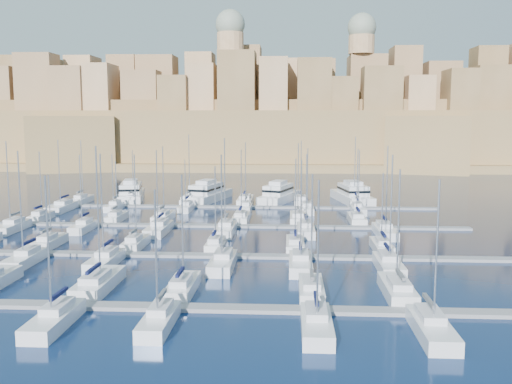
# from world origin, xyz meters

# --- Properties ---
(ground) EXTENTS (600.00, 600.00, 0.00)m
(ground) POSITION_xyz_m (0.00, 0.00, 0.00)
(ground) COLOR #071533
(ground) RESTS_ON ground
(pontoon_near) EXTENTS (84.00, 2.00, 0.40)m
(pontoon_near) POSITION_xyz_m (0.00, -34.00, 0.20)
(pontoon_near) COLOR slate
(pontoon_near) RESTS_ON ground
(pontoon_mid_near) EXTENTS (84.00, 2.00, 0.40)m
(pontoon_mid_near) POSITION_xyz_m (0.00, -12.00, 0.20)
(pontoon_mid_near) COLOR slate
(pontoon_mid_near) RESTS_ON ground
(pontoon_mid_far) EXTENTS (84.00, 2.00, 0.40)m
(pontoon_mid_far) POSITION_xyz_m (0.00, 10.00, 0.20)
(pontoon_mid_far) COLOR slate
(pontoon_mid_far) RESTS_ON ground
(pontoon_far) EXTENTS (84.00, 2.00, 0.40)m
(pontoon_far) POSITION_xyz_m (0.00, 32.00, 0.20)
(pontoon_far) COLOR slate
(pontoon_far) RESTS_ON ground
(sailboat_2) EXTENTS (3.18, 10.61, 16.42)m
(sailboat_2) POSITION_xyz_m (-10.79, -27.82, 0.78)
(sailboat_2) COLOR silver
(sailboat_2) RESTS_ON ground
(sailboat_3) EXTENTS (2.68, 8.94, 13.38)m
(sailboat_3) POSITION_xyz_m (-1.09, -28.64, 0.74)
(sailboat_3) COLOR silver
(sailboat_3) RESTS_ON ground
(sailboat_4) EXTENTS (2.62, 8.73, 13.58)m
(sailboat_4) POSITION_xyz_m (13.04, -28.74, 0.74)
(sailboat_4) COLOR silver
(sailboat_4) RESTS_ON ground
(sailboat_5) EXTENTS (2.91, 9.71, 14.06)m
(sailboat_5) POSITION_xyz_m (22.37, -28.27, 0.75)
(sailboat_5) COLOR silver
(sailboat_5) RESTS_ON ground
(sailboat_8) EXTENTS (2.76, 9.21, 14.43)m
(sailboat_8) POSITION_xyz_m (-10.99, -39.49, 0.75)
(sailboat_8) COLOR silver
(sailboat_8) RESTS_ON ground
(sailboat_9) EXTENTS (2.52, 8.39, 13.19)m
(sailboat_9) POSITION_xyz_m (-1.30, -39.09, 0.73)
(sailboat_9) COLOR silver
(sailboat_9) RESTS_ON ground
(sailboat_10) EXTENTS (2.73, 9.10, 14.17)m
(sailboat_10) POSITION_xyz_m (13.12, -39.44, 0.74)
(sailboat_10) COLOR silver
(sailboat_10) RESTS_ON ground
(sailboat_11) EXTENTS (2.84, 9.47, 14.33)m
(sailboat_11) POSITION_xyz_m (23.28, -39.62, 0.75)
(sailboat_11) COLOR silver
(sailboat_11) RESTS_ON ground
(sailboat_13) EXTENTS (2.49, 8.29, 11.06)m
(sailboat_13) POSITION_xyz_m (-25.34, -6.96, 0.71)
(sailboat_13) COLOR silver
(sailboat_13) RESTS_ON ground
(sailboat_14) EXTENTS (2.49, 8.29, 14.17)m
(sailboat_14) POSITION_xyz_m (-12.26, -6.96, 0.74)
(sailboat_14) COLOR silver
(sailboat_14) RESTS_ON ground
(sailboat_15) EXTENTS (2.29, 7.63, 12.51)m
(sailboat_15) POSITION_xyz_m (-0.25, -7.29, 0.72)
(sailboat_15) COLOR silver
(sailboat_15) RESTS_ON ground
(sailboat_16) EXTENTS (2.61, 8.70, 13.59)m
(sailboat_16) POSITION_xyz_m (11.49, -6.76, 0.74)
(sailboat_16) COLOR silver
(sailboat_16) RESTS_ON ground
(sailboat_17) EXTENTS (2.50, 8.33, 11.65)m
(sailboat_17) POSITION_xyz_m (24.05, -6.94, 0.72)
(sailboat_17) COLOR silver
(sailboat_17) RESTS_ON ground
(sailboat_19) EXTENTS (2.68, 8.92, 15.30)m
(sailboat_19) POSITION_xyz_m (-24.20, -17.35, 0.75)
(sailboat_19) COLOR silver
(sailboat_19) RESTS_ON ground
(sailboat_20) EXTENTS (2.81, 9.35, 15.02)m
(sailboat_20) POSITION_xyz_m (-13.40, -17.56, 0.75)
(sailboat_20) COLOR silver
(sailboat_20) RESTS_ON ground
(sailboat_21) EXTENTS (2.93, 9.77, 14.95)m
(sailboat_21) POSITION_xyz_m (2.07, -17.76, 0.76)
(sailboat_21) COLOR silver
(sailboat_21) RESTS_ON ground
(sailboat_22) EXTENTS (2.89, 9.63, 14.35)m
(sailboat_22) POSITION_xyz_m (12.07, -17.70, 0.75)
(sailboat_22) COLOR silver
(sailboat_22) RESTS_ON ground
(sailboat_23) EXTENTS (2.85, 9.50, 15.02)m
(sailboat_23) POSITION_xyz_m (23.21, -17.63, 0.76)
(sailboat_23) COLOR silver
(sailboat_23) RESTS_ON ground
(sailboat_24) EXTENTS (2.28, 7.61, 13.30)m
(sailboat_24) POSITION_xyz_m (-36.31, 14.70, 0.73)
(sailboat_24) COLOR silver
(sailboat_24) RESTS_ON ground
(sailboat_25) EXTENTS (2.40, 7.99, 11.52)m
(sailboat_25) POSITION_xyz_m (-21.89, 14.89, 0.71)
(sailboat_25) COLOR silver
(sailboat_25) RESTS_ON ground
(sailboat_26) EXTENTS (2.80, 9.33, 14.26)m
(sailboat_26) POSITION_xyz_m (-13.09, 15.55, 0.75)
(sailboat_26) COLOR silver
(sailboat_26) RESTS_ON ground
(sailboat_27) EXTENTS (2.78, 9.27, 13.69)m
(sailboat_27) POSITION_xyz_m (1.61, 15.52, 0.74)
(sailboat_27) COLOR silver
(sailboat_27) RESTS_ON ground
(sailboat_28) EXTENTS (2.87, 9.58, 14.91)m
(sailboat_28) POSITION_xyz_m (12.17, 15.67, 0.76)
(sailboat_28) COLOR silver
(sailboat_28) RESTS_ON ground
(sailboat_29) EXTENTS (2.77, 9.22, 13.96)m
(sailboat_29) POSITION_xyz_m (23.04, 15.49, 0.74)
(sailboat_29) COLOR silver
(sailboat_29) RESTS_ON ground
(sailboat_30) EXTENTS (2.82, 9.41, 15.64)m
(sailboat_30) POSITION_xyz_m (-36.80, 4.41, 0.76)
(sailboat_30) COLOR silver
(sailboat_30) RESTS_ON ground
(sailboat_31) EXTENTS (2.45, 8.18, 13.37)m
(sailboat_31) POSITION_xyz_m (-24.61, 5.02, 0.73)
(sailboat_31) COLOR silver
(sailboat_31) RESTS_ON ground
(sailboat_32) EXTENTS (3.05, 10.16, 14.26)m
(sailboat_32) POSITION_xyz_m (-11.29, 4.04, 0.76)
(sailboat_32) COLOR silver
(sailboat_32) RESTS_ON ground
(sailboat_33) EXTENTS (2.96, 9.88, 16.26)m
(sailboat_33) POSITION_xyz_m (-0.04, 4.18, 0.77)
(sailboat_33) COLOR silver
(sailboat_33) RESTS_ON ground
(sailboat_34) EXTENTS (2.84, 9.46, 13.71)m
(sailboat_34) POSITION_xyz_m (13.36, 4.39, 0.74)
(sailboat_34) COLOR silver
(sailboat_34) RESTS_ON ground
(sailboat_35) EXTENTS (2.98, 9.92, 15.08)m
(sailboat_35) POSITION_xyz_m (26.30, 4.16, 0.76)
(sailboat_35) COLOR silver
(sailboat_35) RESTS_ON ground
(sailboat_36) EXTENTS (2.60, 8.66, 14.51)m
(sailboat_36) POSITION_xyz_m (-36.70, 37.22, 0.75)
(sailboat_36) COLOR silver
(sailboat_36) RESTS_ON ground
(sailboat_37) EXTENTS (2.57, 8.58, 12.28)m
(sailboat_37) POSITION_xyz_m (-24.92, 37.18, 0.72)
(sailboat_37) COLOR silver
(sailboat_37) RESTS_ON ground
(sailboat_38) EXTENTS (2.85, 9.49, 15.87)m
(sailboat_38) POSITION_xyz_m (-12.08, 37.63, 0.76)
(sailboat_38) COLOR silver
(sailboat_38) RESTS_ON ground
(sailboat_39) EXTENTS (3.18, 10.60, 14.13)m
(sailboat_39) POSITION_xyz_m (0.64, 38.17, 0.76)
(sailboat_39) COLOR silver
(sailboat_39) RESTS_ON ground
(sailboat_40) EXTENTS (2.92, 9.72, 14.56)m
(sailboat_40) POSITION_xyz_m (13.13, 37.74, 0.75)
(sailboat_40) COLOR silver
(sailboat_40) RESTS_ON ground
(sailboat_41) EXTENTS (2.89, 9.64, 15.44)m
(sailboat_41) POSITION_xyz_m (25.08, 37.70, 0.76)
(sailboat_41) COLOR silver
(sailboat_41) RESTS_ON ground
(sailboat_42) EXTENTS (3.17, 10.57, 15.12)m
(sailboat_42) POSITION_xyz_m (-36.78, 25.84, 0.77)
(sailboat_42) COLOR silver
(sailboat_42) RESTS_ON ground
(sailboat_43) EXTENTS (2.28, 7.60, 12.12)m
(sailboat_43) POSITION_xyz_m (-26.15, 27.30, 0.72)
(sailboat_43) COLOR silver
(sailboat_43) RESTS_ON ground
(sailboat_44) EXTENTS (2.31, 7.71, 11.11)m
(sailboat_44) POSITION_xyz_m (-10.91, 27.25, 0.71)
(sailboat_44) COLOR silver
(sailboat_44) RESTS_ON ground
(sailboat_45) EXTENTS (2.21, 7.36, 10.75)m
(sailboat_45) POSITION_xyz_m (1.56, 27.42, 0.70)
(sailboat_45) COLOR silver
(sailboat_45) RESTS_ON ground
(sailboat_46) EXTENTS (2.61, 8.70, 13.47)m
(sailboat_46) POSITION_xyz_m (14.22, 26.76, 0.74)
(sailboat_46) COLOR silver
(sailboat_46) RESTS_ON ground
(sailboat_47) EXTENTS (2.59, 8.64, 13.07)m
(sailboat_47) POSITION_xyz_m (24.56, 26.79, 0.73)
(sailboat_47) COLOR silver
(sailboat_47) RESTS_ON ground
(motor_yacht_a) EXTENTS (8.60, 18.24, 5.25)m
(motor_yacht_a) POSITION_xyz_m (-26.63, 41.94, 1.73)
(motor_yacht_a) COLOR silver
(motor_yacht_a) RESTS_ON ground
(motor_yacht_b) EXTENTS (9.89, 19.11, 5.25)m
(motor_yacht_b) POSITION_xyz_m (-8.61, 42.31, 1.73)
(motor_yacht_b) COLOR silver
(motor_yacht_b) RESTS_ON ground
(motor_yacht_c) EXTENTS (10.05, 17.40, 5.25)m
(motor_yacht_c) POSITION_xyz_m (8.17, 41.53, 1.73)
(motor_yacht_c) COLOR silver
(motor_yacht_c) RESTS_ON ground
(motor_yacht_d) EXTENTS (8.78, 19.12, 5.25)m
(motor_yacht_d) POSITION_xyz_m (25.06, 42.35, 1.73)
(motor_yacht_d) COLOR silver
(motor_yacht_d) RESTS_ON ground
(fortified_city) EXTENTS (460.00, 108.95, 59.52)m
(fortified_city) POSITION_xyz_m (-0.19, 155.26, 14.74)
(fortified_city) COLOR brown
(fortified_city) RESTS_ON ground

